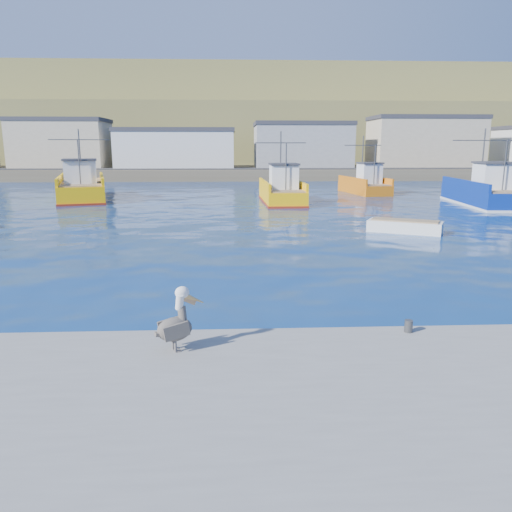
{
  "coord_description": "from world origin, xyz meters",
  "views": [
    {
      "loc": [
        -1.23,
        -14.65,
        4.91
      ],
      "look_at": [
        -0.44,
        2.18,
        1.2
      ],
      "focal_mm": 35.0,
      "sensor_mm": 36.0,
      "label": 1
    }
  ],
  "objects": [
    {
      "name": "trawler_yellow_a",
      "position": [
        -15.49,
        33.6,
        1.08
      ],
      "size": [
        7.01,
        12.72,
        6.62
      ],
      "color": "#FFB807",
      "rests_on": "ground"
    },
    {
      "name": "dock",
      "position": [
        0.0,
        -9.0,
        0.25
      ],
      "size": [
        70.0,
        12.0,
        0.5
      ],
      "primitive_type": "cube",
      "color": "slate",
      "rests_on": "ground"
    },
    {
      "name": "trawler_yellow_b",
      "position": [
        3.17,
        29.83,
        0.95
      ],
      "size": [
        4.57,
        9.71,
        6.3
      ],
      "color": "#FFB807",
      "rests_on": "ground"
    },
    {
      "name": "dock_bollards",
      "position": [
        0.6,
        -3.4,
        0.65
      ],
      "size": [
        36.2,
        0.2,
        0.3
      ],
      "color": "#4C4C4C",
      "rests_on": "dock"
    },
    {
      "name": "far_shore",
      "position": [
        0.0,
        109.2,
        8.98
      ],
      "size": [
        200.0,
        81.0,
        24.0
      ],
      "color": "brown",
      "rests_on": "ground"
    },
    {
      "name": "skiff_mid",
      "position": [
        8.77,
        13.63,
        0.29
      ],
      "size": [
        4.35,
        3.22,
        0.9
      ],
      "color": "silver",
      "rests_on": "ground"
    },
    {
      "name": "pelican",
      "position": [
        -2.49,
        -4.23,
        1.12
      ],
      "size": [
        1.13,
        0.75,
        1.44
      ],
      "color": "#595451",
      "rests_on": "dock"
    },
    {
      "name": "ground",
      "position": [
        0.0,
        0.0,
        0.0
      ],
      "size": [
        260.0,
        260.0,
        0.0
      ],
      "primitive_type": "plane",
      "color": "#071952",
      "rests_on": "ground"
    },
    {
      "name": "boat_orange",
      "position": [
        12.89,
        38.1,
        1.01
      ],
      "size": [
        4.23,
        8.26,
        6.03
      ],
      "color": "orange",
      "rests_on": "ground"
    },
    {
      "name": "trawler_blue",
      "position": [
        20.35,
        26.99,
        1.03
      ],
      "size": [
        5.33,
        11.43,
        6.49
      ],
      "color": "navy",
      "rests_on": "ground"
    },
    {
      "name": "skiff_far",
      "position": [
        30.08,
        41.08,
        0.3
      ],
      "size": [
        2.35,
        4.54,
        0.94
      ],
      "color": "silver",
      "rests_on": "ground"
    }
  ]
}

